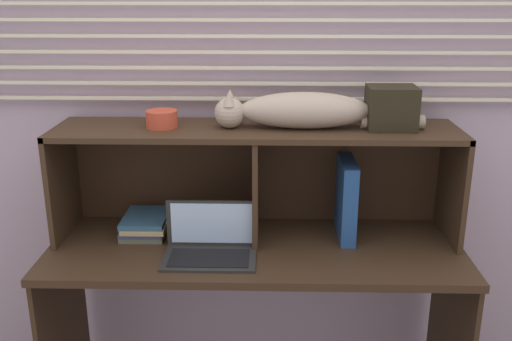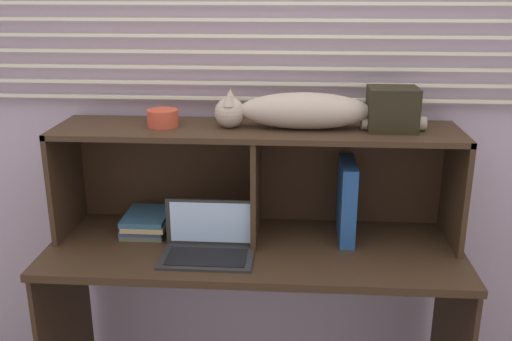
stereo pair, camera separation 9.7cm
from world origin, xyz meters
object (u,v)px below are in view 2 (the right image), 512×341
Objects in this scene: binder_upright at (347,200)px; book_stack at (147,222)px; laptop at (208,245)px; small_basket at (163,118)px; storage_box at (392,109)px; cat at (299,111)px.

binder_upright reaches higher than book_stack.
laptop is 0.34m from book_stack.
small_basket is at bearing -0.08° from book_stack.
binder_upright is 1.73× the size of storage_box.
storage_box is at bearing -0.01° from book_stack.
small_basket is at bearing 134.95° from laptop.
cat is 2.31× the size of laptop.
cat is at bearing 30.74° from laptop.
storage_box reaches higher than book_stack.
small_basket reaches higher than laptop.
small_basket is at bearing 180.00° from storage_box.
binder_upright is 2.64× the size of small_basket.
cat reaches higher than small_basket.
small_basket reaches higher than book_stack.
binder_upright is 0.79m from small_basket.
storage_box is (0.15, 0.00, 0.37)m from binder_upright.
book_stack is at bearing 179.92° from small_basket.
binder_upright is at bearing 20.38° from laptop.
book_stack is at bearing 145.32° from laptop.
book_stack is (-0.28, 0.20, -0.00)m from laptop.
storage_box reaches higher than laptop.
laptop is 1.88× the size of storage_box.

